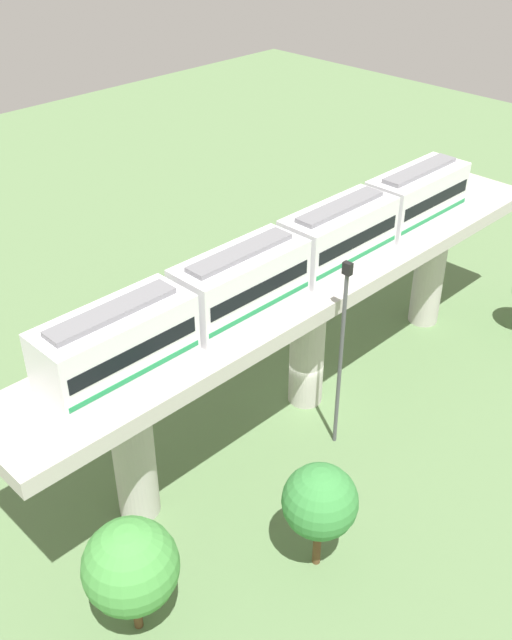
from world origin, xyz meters
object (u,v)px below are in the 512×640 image
Objects in this scene: train at (292,258)px; parked_car_blue at (322,272)px; parked_car_white at (224,306)px; tree_near_viaduct at (131,567)px; signal_post at (341,350)px; tree_far_corner at (320,502)px.

parked_car_blue is at bearing -56.74° from train.
parked_car_white is 23.42m from tree_near_viaduct.
tree_near_viaduct is 14.24m from signal_post.
signal_post is at bearing 178.91° from train.
signal_post is (-3.40, 0.06, -3.71)m from train.
tree_near_viaduct is (-4.89, 14.05, -5.94)m from train.
train is at bearing 120.38° from parked_car_blue.
train is 11.83m from tree_far_corner.
tree_near_viaduct is at bearing 68.11° from tree_far_corner.
tree_far_corner is at bearing -111.89° from tree_near_viaduct.
tree_far_corner is at bearing 127.18° from parked_car_blue.
parked_car_white is at bearing -23.28° from train.
parked_car_white and parked_car_blue have the same top height.
tree_far_corner is (-17.46, 10.78, 2.97)m from parked_car_white.
parked_car_white is 0.79× the size of tree_far_corner.
tree_near_viaduct is 7.97m from tree_far_corner.
tree_near_viaduct reaches higher than parked_car_white.
signal_post is at bearing 161.35° from parked_car_white.
parked_car_white is at bearing -17.88° from signal_post.
train is at bearing -1.09° from signal_post.
parked_car_blue is 0.78× the size of tree_near_viaduct.
signal_post is (1.49, -13.98, 2.24)m from tree_near_viaduct.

